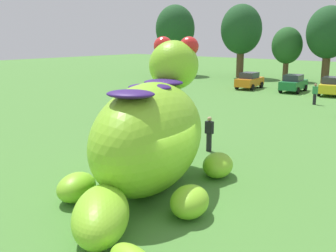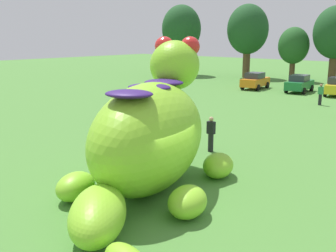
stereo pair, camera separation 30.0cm
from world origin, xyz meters
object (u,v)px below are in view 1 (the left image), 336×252
object	(u,v)px
car_yellow	(331,86)
spectator_by_cars	(209,134)
spectator_wandering	(128,108)
car_orange	(249,80)
car_green	(293,83)
giant_inflatable_creature	(150,135)
spectator_near_inflatable	(315,94)

from	to	relation	value
car_yellow	spectator_by_cars	bearing A→B (deg)	-85.67
car_yellow	spectator_wandering	world-z (taller)	car_yellow
car_orange	car_yellow	xyz separation A→B (m)	(8.22, 0.72, 0.00)
car_green	spectator_by_cars	world-z (taller)	car_green
giant_inflatable_creature	car_green	bearing A→B (deg)	102.87
spectator_by_cars	car_yellow	bearing A→B (deg)	94.33
car_orange	spectator_wandering	bearing A→B (deg)	-84.79
car_yellow	spectator_by_cars	distance (m)	22.97
spectator_by_cars	giant_inflatable_creature	bearing A→B (deg)	-79.01
car_green	spectator_wandering	distance (m)	20.39
car_orange	car_green	size ratio (longest dim) A/B	1.00
car_yellow	spectator_near_inflatable	size ratio (longest dim) A/B	2.53
car_yellow	spectator_near_inflatable	xyz separation A→B (m)	(0.74, -6.28, -0.01)
car_yellow	car_green	bearing A→B (deg)	-178.08
giant_inflatable_creature	spectator_near_inflatable	world-z (taller)	giant_inflatable_creature
car_green	spectator_by_cars	size ratio (longest dim) A/B	2.48
giant_inflatable_creature	spectator_by_cars	bearing A→B (deg)	100.99
giant_inflatable_creature	spectator_wandering	size ratio (longest dim) A/B	5.52
car_green	car_yellow	bearing A→B (deg)	1.92
car_yellow	spectator_near_inflatable	world-z (taller)	car_yellow
giant_inflatable_creature	car_orange	size ratio (longest dim) A/B	2.21
giant_inflatable_creature	spectator_near_inflatable	bearing A→B (deg)	95.26
car_green	spectator_by_cars	xyz separation A→B (m)	(5.39, -22.78, -0.01)
car_green	giant_inflatable_creature	bearing A→B (deg)	-77.13
giant_inflatable_creature	spectator_near_inflatable	size ratio (longest dim) A/B	5.52
giant_inflatable_creature	spectator_by_cars	xyz separation A→B (m)	(-1.03, 5.29, -1.14)
car_yellow	spectator_near_inflatable	bearing A→B (deg)	-83.25
spectator_wandering	car_yellow	bearing A→B (deg)	72.45
car_green	car_yellow	world-z (taller)	same
car_green	spectator_by_cars	distance (m)	23.41
car_yellow	spectator_wandering	xyz separation A→B (m)	(-6.43, -20.32, -0.01)
car_green	spectator_near_inflatable	size ratio (longest dim) A/B	2.48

